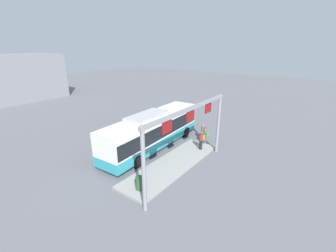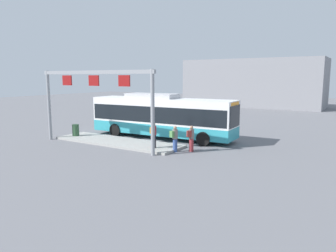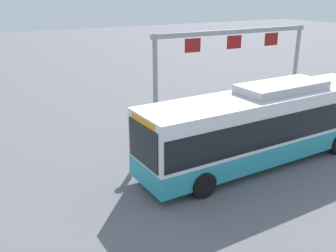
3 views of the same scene
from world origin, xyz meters
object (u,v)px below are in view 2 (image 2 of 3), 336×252
bus_main (162,115)px  trash_bin (76,130)px  person_boarding (191,138)px  person_waiting_near (175,138)px  person_waiting_mid (154,134)px

bus_main → trash_bin: (-5.72, -3.60, -1.20)m
bus_main → trash_bin: 6.87m
person_boarding → trash_bin: size_ratio=1.86×
bus_main → trash_bin: size_ratio=13.15×
bus_main → person_boarding: bus_main is taller
person_waiting_near → person_waiting_mid: person_waiting_mid is taller
bus_main → person_waiting_near: (3.36, -3.59, -0.92)m
person_boarding → bus_main: bearing=61.7°
person_waiting_near → person_waiting_mid: (-1.39, -0.34, 0.16)m
person_boarding → person_waiting_near: size_ratio=1.00×
trash_bin → bus_main: bearing=32.2°
bus_main → person_boarding: bearing=-37.9°
trash_bin → person_waiting_mid: bearing=-2.4°
person_boarding → trash_bin: 9.92m
person_boarding → person_waiting_near: 1.06m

